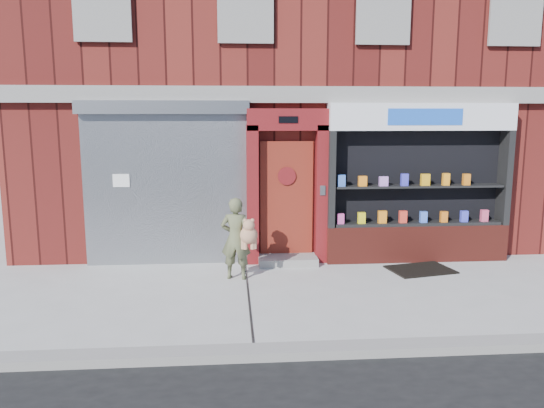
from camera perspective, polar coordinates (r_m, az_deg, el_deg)
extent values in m
plane|color=#9E9E99|center=(8.59, 7.98, -9.46)|extent=(80.00, 80.00, 0.00)
cube|color=gray|center=(6.64, 12.11, -14.96)|extent=(60.00, 0.30, 0.12)
cube|color=#4B1311|center=(14.09, 2.96, 14.53)|extent=(12.00, 8.00, 8.00)
cube|color=gray|center=(10.01, 6.01, 11.61)|extent=(12.00, 0.16, 0.30)
cube|color=black|center=(10.09, -2.88, 21.07)|extent=(0.90, 0.06, 1.40)
cube|color=black|center=(10.47, 11.88, 20.47)|extent=(0.90, 0.06, 1.40)
cube|color=gray|center=(10.43, 11.94, 20.51)|extent=(1.00, 0.06, 1.50)
cube|color=black|center=(11.40, 24.73, 18.92)|extent=(0.90, 0.06, 1.40)
cube|color=gray|center=(11.36, 24.83, 18.94)|extent=(1.00, 0.06, 1.50)
cube|color=gray|center=(10.03, -11.31, 1.44)|extent=(3.00, 0.10, 2.80)
cube|color=slate|center=(9.87, -11.65, 10.16)|extent=(3.10, 0.30, 0.24)
cube|color=white|center=(10.07, -15.92, 2.44)|extent=(0.30, 0.01, 0.24)
cube|color=#5D0F13|center=(9.90, -2.11, 0.94)|extent=(0.22, 0.28, 2.60)
cube|color=#5D0F13|center=(10.04, 5.32, 1.02)|extent=(0.22, 0.28, 2.60)
cube|color=#5D0F13|center=(9.84, 1.67, 9.07)|extent=(1.50, 0.28, 0.40)
cube|color=black|center=(9.69, 1.77, 9.06)|extent=(0.35, 0.01, 0.12)
cube|color=maroon|center=(10.07, 1.56, 0.51)|extent=(1.00, 0.06, 2.20)
cylinder|color=black|center=(9.97, 1.60, 3.03)|extent=(0.28, 0.02, 0.28)
cylinder|color=#5D0F13|center=(9.96, 1.60, 3.02)|extent=(0.34, 0.02, 0.34)
cube|color=gray|center=(10.05, 1.69, -6.07)|extent=(1.10, 0.55, 0.15)
cube|color=slate|center=(9.88, 5.48, 1.46)|extent=(0.10, 0.02, 0.18)
cube|color=maroon|center=(10.64, 15.19, -4.01)|extent=(3.50, 0.40, 0.70)
cube|color=black|center=(9.97, 6.31, 2.68)|extent=(0.12, 0.40, 1.80)
cube|color=black|center=(11.11, 23.72, 2.64)|extent=(0.12, 0.40, 1.80)
cube|color=black|center=(10.59, 15.15, 2.81)|extent=(3.30, 0.03, 1.80)
cube|color=black|center=(10.55, 15.28, -2.00)|extent=(3.20, 0.36, 0.06)
cube|color=black|center=(10.44, 15.46, 1.87)|extent=(3.20, 0.36, 0.04)
cube|color=white|center=(10.35, 15.78, 9.02)|extent=(3.50, 0.40, 0.50)
cube|color=blue|center=(10.16, 16.18, 9.00)|extent=(1.40, 0.01, 0.30)
cube|color=#CF4595|center=(10.05, 7.39, -1.58)|extent=(0.12, 0.09, 0.19)
cube|color=yellow|center=(10.13, 9.60, -1.48)|extent=(0.14, 0.09, 0.21)
cube|color=orange|center=(10.24, 11.78, -1.37)|extent=(0.15, 0.09, 0.24)
cube|color=red|center=(10.36, 13.90, -1.34)|extent=(0.14, 0.09, 0.23)
cube|color=#456EEB|center=(10.49, 15.97, -1.35)|extent=(0.13, 0.09, 0.21)
cube|color=orange|center=(10.64, 17.99, -1.31)|extent=(0.13, 0.09, 0.21)
cube|color=#3E45D4|center=(10.79, 19.96, -1.25)|extent=(0.13, 0.09, 0.21)
cube|color=#D2466A|center=(10.96, 21.86, -1.17)|extent=(0.13, 0.09, 0.23)
cube|color=blue|center=(9.93, 7.48, 2.51)|extent=(0.14, 0.09, 0.22)
cube|color=orange|center=(10.02, 9.71, 2.44)|extent=(0.15, 0.09, 0.19)
cube|color=#C380E7|center=(10.13, 11.91, 2.41)|extent=(0.16, 0.09, 0.18)
cube|color=#3B3BCA|center=(10.25, 14.06, 2.55)|extent=(0.13, 0.09, 0.23)
cube|color=gold|center=(10.38, 16.16, 2.53)|extent=(0.16, 0.09, 0.22)
cube|color=orange|center=(10.53, 18.20, 2.54)|extent=(0.12, 0.09, 0.23)
cube|color=orange|center=(10.69, 20.18, 2.49)|extent=(0.13, 0.09, 0.21)
imported|color=#575C3C|center=(9.07, -3.93, -3.71)|extent=(0.57, 0.43, 1.41)
sphere|color=#AA7655|center=(8.95, -2.51, -3.35)|extent=(0.30, 0.30, 0.30)
sphere|color=#AA7655|center=(8.86, -2.51, -2.30)|extent=(0.20, 0.20, 0.20)
sphere|color=#AA7655|center=(8.85, -2.90, -1.80)|extent=(0.07, 0.07, 0.07)
sphere|color=#AA7655|center=(8.85, -2.12, -1.78)|extent=(0.07, 0.07, 0.07)
cylinder|color=#AA7655|center=(8.98, -3.14, -4.29)|extent=(0.07, 0.07, 0.18)
cylinder|color=#AA7655|center=(8.99, -1.87, -4.27)|extent=(0.07, 0.07, 0.18)
cylinder|color=#AA7655|center=(8.96, -2.88, -4.32)|extent=(0.07, 0.07, 0.18)
cylinder|color=#AA7655|center=(8.97, -2.11, -4.31)|extent=(0.07, 0.07, 0.18)
cube|color=black|center=(10.05, 15.68, -6.80)|extent=(1.24, 0.99, 0.03)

